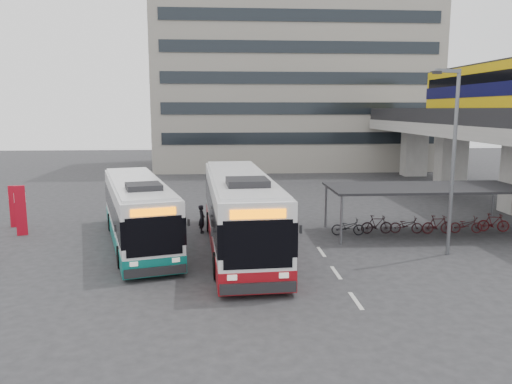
{
  "coord_description": "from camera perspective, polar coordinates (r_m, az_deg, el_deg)",
  "views": [
    {
      "loc": [
        -2.09,
        -22.05,
        6.53
      ],
      "look_at": [
        -0.18,
        5.08,
        2.0
      ],
      "focal_mm": 35.0,
      "sensor_mm": 36.0,
      "label": 1
    }
  ],
  "objects": [
    {
      "name": "viaduct",
      "position": [
        38.29,
        26.15,
        8.06
      ],
      "size": [
        8.0,
        32.0,
        9.68
      ],
      "color": "gray",
      "rests_on": "ground"
    },
    {
      "name": "bike_shelter",
      "position": [
        27.66,
        18.49,
        -1.64
      ],
      "size": [
        10.0,
        4.0,
        2.54
      ],
      "color": "#595B60",
      "rests_on": "ground"
    },
    {
      "name": "ground",
      "position": [
        23.09,
        1.33,
        -6.97
      ],
      "size": [
        120.0,
        120.0,
        0.0
      ],
      "primitive_type": "plane",
      "color": "#28282B",
      "rests_on": "ground"
    },
    {
      "name": "road_markings",
      "position": [
        20.65,
        9.13,
        -9.08
      ],
      "size": [
        0.15,
        7.6,
        0.01
      ],
      "color": "beige",
      "rests_on": "ground"
    },
    {
      "name": "sign_totem_mid",
      "position": [
        28.7,
        -25.29,
        -1.85
      ],
      "size": [
        0.56,
        0.32,
        2.63
      ],
      "rotation": [
        0.0,
        0.0,
        0.32
      ],
      "color": "#B40B1D",
      "rests_on": "ground"
    },
    {
      "name": "office_block",
      "position": [
        58.91,
        4.02,
        15.25
      ],
      "size": [
        30.0,
        15.0,
        25.0
      ],
      "primitive_type": "cube",
      "color": "gray",
      "rests_on": "ground"
    },
    {
      "name": "bus_teal",
      "position": [
        24.93,
        -13.35,
        -2.28
      ],
      "size": [
        5.41,
        11.69,
        3.38
      ],
      "rotation": [
        0.0,
        0.0,
        0.27
      ],
      "color": "white",
      "rests_on": "ground"
    },
    {
      "name": "sign_totem_north",
      "position": [
        30.89,
        -25.93,
        -1.42
      ],
      "size": [
        0.51,
        0.24,
        2.34
      ],
      "rotation": [
        0.0,
        0.0,
        0.2
      ],
      "color": "#B40B1D",
      "rests_on": "ground"
    },
    {
      "name": "lamp_post",
      "position": [
        23.61,
        21.5,
        4.35
      ],
      "size": [
        1.41,
        0.58,
        8.24
      ],
      "rotation": [
        0.0,
        0.0,
        0.3
      ],
      "color": "#595B60",
      "rests_on": "ground"
    },
    {
      "name": "bus_main",
      "position": [
        23.28,
        -1.86,
        -2.36
      ],
      "size": [
        3.53,
        12.99,
        3.8
      ],
      "rotation": [
        0.0,
        0.0,
        0.06
      ],
      "color": "white",
      "rests_on": "ground"
    },
    {
      "name": "pedestrian",
      "position": [
        26.73,
        -6.2,
        -3.08
      ],
      "size": [
        0.37,
        0.55,
        1.51
      ],
      "primitive_type": "imported",
      "rotation": [
        0.0,
        0.0,
        1.56
      ],
      "color": "black",
      "rests_on": "ground"
    }
  ]
}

